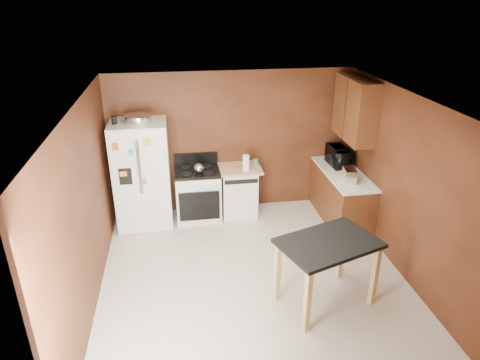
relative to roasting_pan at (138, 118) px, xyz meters
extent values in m
plane|color=beige|center=(1.54, -1.92, -1.85)|extent=(4.50, 4.50, 0.00)
plane|color=white|center=(1.54, -1.92, 0.65)|extent=(4.50, 4.50, 0.00)
plane|color=#5B2C18|center=(1.54, 0.33, -0.60)|extent=(4.20, 0.00, 4.20)
plane|color=#5B2C18|center=(1.54, -4.17, -0.60)|extent=(4.20, 0.00, 4.20)
plane|color=#5B2C18|center=(-0.56, -1.92, -0.60)|extent=(0.00, 4.50, 4.50)
plane|color=#5B2C18|center=(3.64, -1.92, -0.60)|extent=(0.00, 4.50, 4.50)
cylinder|color=silver|center=(0.00, 0.00, 0.00)|extent=(0.43, 0.43, 0.11)
cylinder|color=black|center=(-0.35, -0.09, 0.01)|extent=(0.08, 0.08, 0.12)
sphere|color=silver|center=(0.92, -0.13, -0.87)|extent=(0.17, 0.17, 0.17)
cylinder|color=white|center=(1.72, -0.11, -0.83)|extent=(0.15, 0.15, 0.27)
cylinder|color=#39944D|center=(1.93, 0.11, -0.91)|extent=(0.12, 0.12, 0.11)
cube|color=silver|center=(3.28, -0.82, -0.85)|extent=(0.22, 0.32, 0.21)
imported|color=black|center=(3.35, -0.13, -0.81)|extent=(0.39, 0.55, 0.30)
cube|color=white|center=(-0.01, -0.04, -0.95)|extent=(0.90, 0.75, 1.80)
cube|color=white|center=(-0.24, -0.43, -0.67)|extent=(0.43, 0.02, 1.20)
cube|color=white|center=(0.21, -0.43, -0.67)|extent=(0.43, 0.02, 1.20)
cube|color=white|center=(-0.01, -0.43, -1.57)|extent=(0.88, 0.02, 0.54)
cube|color=black|center=(-0.24, -0.44, -0.80)|extent=(0.20, 0.01, 0.28)
cylinder|color=silver|center=(-0.03, -0.45, -0.65)|extent=(0.02, 0.02, 0.90)
cylinder|color=silver|center=(0.00, -0.45, -0.65)|extent=(0.02, 0.02, 0.90)
cube|color=#B84A2B|center=(-0.33, -0.45, -0.30)|extent=(0.09, 0.00, 0.12)
cube|color=#388DF0|center=(-0.11, -0.45, -0.40)|extent=(0.08, 0.00, 0.10)
cube|color=#CAD32C|center=(0.14, -0.45, -0.25)|extent=(0.10, 0.00, 0.13)
cube|color=orange|center=(-0.26, -0.45, -0.75)|extent=(0.11, 0.00, 0.08)
cube|color=#CA596A|center=(0.04, -0.45, -0.90)|extent=(0.08, 0.00, 0.11)
cube|color=white|center=(0.29, -0.45, -1.05)|extent=(0.09, 0.00, 0.10)
cube|color=#A3D3F5|center=(-0.06, -0.45, -0.60)|extent=(0.07, 0.00, 0.07)
cube|color=white|center=(0.90, 0.01, -1.43)|extent=(0.76, 0.65, 0.85)
cube|color=black|center=(0.90, 0.01, -0.98)|extent=(0.76, 0.65, 0.05)
cube|color=black|center=(0.90, 0.30, -0.85)|extent=(0.76, 0.06, 0.20)
cube|color=black|center=(0.90, -0.33, -1.47)|extent=(0.68, 0.02, 0.52)
cylinder|color=silver|center=(0.90, -0.34, -1.18)|extent=(0.62, 0.02, 0.02)
cylinder|color=black|center=(0.72, 0.17, -0.95)|extent=(0.17, 0.17, 0.02)
cylinder|color=black|center=(1.08, 0.17, -0.95)|extent=(0.17, 0.17, 0.02)
cylinder|color=black|center=(0.72, -0.15, -0.95)|extent=(0.17, 0.17, 0.02)
cylinder|color=black|center=(1.08, -0.15, -0.95)|extent=(0.17, 0.17, 0.02)
cube|color=white|center=(1.62, 0.03, -1.43)|extent=(0.60, 0.60, 0.85)
cube|color=black|center=(1.62, -0.28, -1.09)|extent=(0.56, 0.02, 0.07)
cube|color=tan|center=(1.62, 0.03, -0.98)|extent=(0.78, 0.62, 0.04)
cube|color=brown|center=(3.34, -0.47, -1.42)|extent=(0.60, 1.55, 0.86)
cube|color=white|center=(3.34, -0.47, -0.97)|extent=(0.63, 1.58, 0.04)
cube|color=brown|center=(3.46, -0.37, 0.10)|extent=(0.35, 1.05, 1.00)
cube|color=black|center=(3.28, -0.37, 0.10)|extent=(0.01, 0.01, 1.00)
cube|color=black|center=(2.35, -2.50, -0.97)|extent=(1.37, 1.13, 0.05)
cube|color=tan|center=(1.75, -2.37, -1.43)|extent=(0.09, 0.09, 0.85)
cube|color=tan|center=(2.74, -2.03, -1.43)|extent=(0.09, 0.09, 0.85)
cube|color=tan|center=(1.97, -2.98, -1.43)|extent=(0.09, 0.09, 0.85)
cube|color=tan|center=(2.95, -2.63, -1.43)|extent=(0.09, 0.09, 0.85)
camera|label=1|loc=(0.60, -6.73, 1.88)|focal=32.00mm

